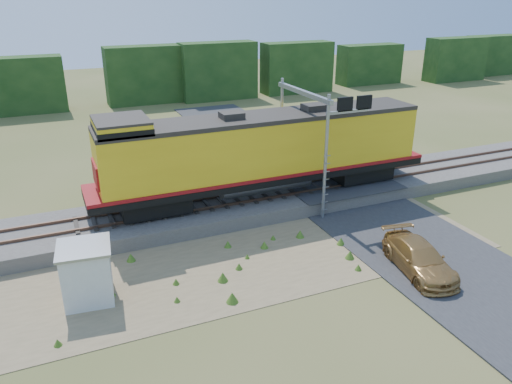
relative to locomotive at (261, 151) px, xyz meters
name	(u,v)px	position (x,y,z in m)	size (l,w,h in m)	color
ground	(280,258)	(-1.59, -6.00, -3.59)	(140.00, 140.00, 0.00)	#475123
ballast	(236,206)	(-1.59, 0.00, -3.19)	(70.00, 5.00, 0.80)	slate
rails	(236,198)	(-1.59, 0.00, -2.71)	(70.00, 1.54, 0.16)	brown
dirt_shoulder	(239,261)	(-3.59, -5.50, -3.58)	(26.00, 8.00, 0.03)	#8C7754
road	(387,226)	(5.41, -5.26, -3.50)	(7.00, 66.00, 0.86)	#38383A
tree_line_north	(133,78)	(-1.59, 32.00, -0.52)	(130.00, 3.00, 6.50)	#163613
weed_clumps	(212,271)	(-5.09, -5.90, -3.59)	(15.00, 6.20, 0.56)	#42671D
locomotive	(261,151)	(0.00, 0.00, 0.00)	(20.66, 3.15, 5.33)	black
shed	(87,273)	(-10.61, -5.97, -2.30)	(2.37, 2.37, 2.56)	silver
signal_gantry	(314,118)	(3.07, -0.67, 1.80)	(2.86, 6.20, 7.20)	gray
car	(419,258)	(3.82, -9.70, -2.90)	(1.94, 4.78, 1.39)	#AD7D40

